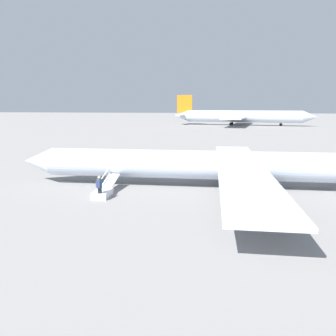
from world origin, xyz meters
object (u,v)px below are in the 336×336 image
(boarding_stairs, at_px, (104,191))
(passenger, at_px, (99,186))
(airplane_main, at_px, (235,165))
(airplane_far_center, at_px, (240,116))

(boarding_stairs, relative_size, passenger, 2.34)
(airplane_main, distance_m, boarding_stairs, 10.46)
(passenger, bearing_deg, boarding_stairs, 3.45)
(airplane_far_center, height_order, passenger, airplane_far_center)
(airplane_main, bearing_deg, boarding_stairs, 21.01)
(boarding_stairs, height_order, passenger, passenger)
(airplane_far_center, xyz_separation_m, passenger, (11.70, 96.04, -2.12))
(airplane_main, distance_m, airplane_far_center, 90.63)
(airplane_far_center, xyz_separation_m, boarding_stairs, (11.84, 94.86, -2.76))
(passenger, bearing_deg, airplane_main, -62.97)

